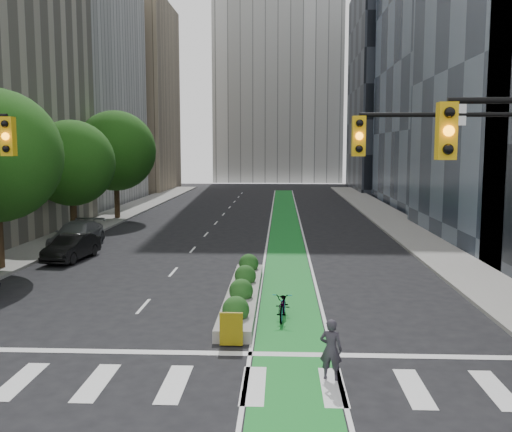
# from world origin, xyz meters

# --- Properties ---
(ground) EXTENTS (160.00, 160.00, 0.00)m
(ground) POSITION_xyz_m (0.00, 0.00, 0.00)
(ground) COLOR black
(ground) RESTS_ON ground
(sidewalk_left) EXTENTS (3.60, 90.00, 0.15)m
(sidewalk_left) POSITION_xyz_m (-11.80, 25.00, 0.07)
(sidewalk_left) COLOR gray
(sidewalk_left) RESTS_ON ground
(sidewalk_right) EXTENTS (3.60, 90.00, 0.15)m
(sidewalk_right) POSITION_xyz_m (11.80, 25.00, 0.07)
(sidewalk_right) COLOR gray
(sidewalk_right) RESTS_ON ground
(bike_lane_paint) EXTENTS (2.20, 70.00, 0.01)m
(bike_lane_paint) POSITION_xyz_m (3.00, 30.00, 0.01)
(bike_lane_paint) COLOR #167E27
(bike_lane_paint) RESTS_ON ground
(building_tan_far) EXTENTS (14.00, 16.00, 26.00)m
(building_tan_far) POSITION_xyz_m (-20.00, 66.00, 13.00)
(building_tan_far) COLOR tan
(building_tan_far) RESTS_ON ground
(building_dark_end) EXTENTS (14.00, 18.00, 28.00)m
(building_dark_end) POSITION_xyz_m (20.00, 68.00, 14.00)
(building_dark_end) COLOR black
(building_dark_end) RESTS_ON ground
(tree_midfar) EXTENTS (5.60, 5.60, 7.76)m
(tree_midfar) POSITION_xyz_m (-11.00, 22.00, 4.95)
(tree_midfar) COLOR black
(tree_midfar) RESTS_ON ground
(tree_far) EXTENTS (6.60, 6.60, 9.00)m
(tree_far) POSITION_xyz_m (-11.00, 32.00, 5.69)
(tree_far) COLOR black
(tree_far) RESTS_ON ground
(signal_right) EXTENTS (5.82, 0.51, 7.20)m
(signal_right) POSITION_xyz_m (8.67, 0.47, 4.80)
(signal_right) COLOR black
(signal_right) RESTS_ON ground
(median_planter) EXTENTS (1.20, 10.26, 1.10)m
(median_planter) POSITION_xyz_m (1.20, 7.04, 0.37)
(median_planter) COLOR gray
(median_planter) RESTS_ON ground
(bicycle) EXTENTS (0.80, 1.94, 1.00)m
(bicycle) POSITION_xyz_m (2.76, 4.70, 0.50)
(bicycle) COLOR gray
(bicycle) RESTS_ON ground
(cyclist) EXTENTS (0.67, 0.54, 1.61)m
(cyclist) POSITION_xyz_m (3.97, -0.52, 0.80)
(cyclist) COLOR #312E37
(cyclist) RESTS_ON ground
(parked_car_left_mid) EXTENTS (1.94, 4.32, 1.38)m
(parked_car_left_mid) POSITION_xyz_m (-8.44, 14.67, 0.69)
(parked_car_left_mid) COLOR black
(parked_car_left_mid) RESTS_ON ground
(parked_car_left_far) EXTENTS (2.21, 5.37, 1.55)m
(parked_car_left_far) POSITION_xyz_m (-9.50, 18.42, 0.78)
(parked_car_left_far) COLOR #595C5E
(parked_car_left_far) RESTS_ON ground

